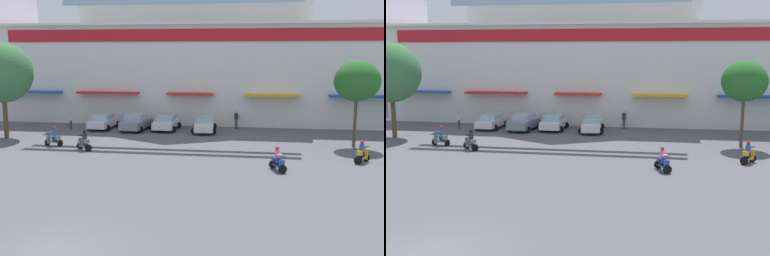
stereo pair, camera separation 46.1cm
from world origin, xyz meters
The scene contains 14 objects.
ground_plane centered at (0.00, 13.00, 0.00)m, with size 128.00×128.00×0.00m, color #5A5861.
colonial_building centered at (0.00, 37.00, 7.99)m, with size 40.47×19.26×18.88m.
plaza_tree_2 centered at (-14.26, 21.24, 5.45)m, with size 4.97×4.75×7.95m.
plaza_tree_3 centered at (14.07, 21.89, 4.99)m, with size 3.39×3.40×6.54m.
parked_car_0 centered at (-7.74, 26.98, 0.70)m, with size 2.41×4.07×1.37m.
parked_car_1 centered at (-4.44, 26.61, 0.78)m, with size 2.65×4.29×1.55m.
parked_car_2 centered at (-1.76, 27.18, 0.72)m, with size 2.45×3.93×1.41m.
parked_car_3 centered at (1.89, 26.72, 0.72)m, with size 2.50×4.56×1.41m.
scooter_rider_1 centered at (13.62, 16.43, 0.63)m, with size 1.18×1.38×1.52m.
scooter_rider_3 centered at (-5.80, 17.39, 0.65)m, with size 1.40×1.28×1.58m.
scooter_rider_5 centered at (8.13, 13.48, 0.61)m, with size 1.07×1.53×1.50m.
scooter_rider_6 centered at (-8.71, 18.52, 0.63)m, with size 1.38×0.75×1.55m.
pedestrian_0 centered at (4.63, 29.14, 0.94)m, with size 0.55×0.55×1.67m.
pedestrian_1 centered at (-10.73, 26.34, 0.98)m, with size 0.44×0.44×1.70m.
Camera 2 is at (7.76, -14.47, 7.11)m, focal length 43.53 mm.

